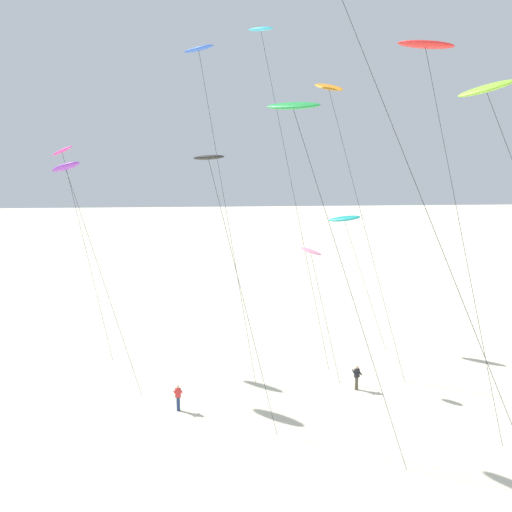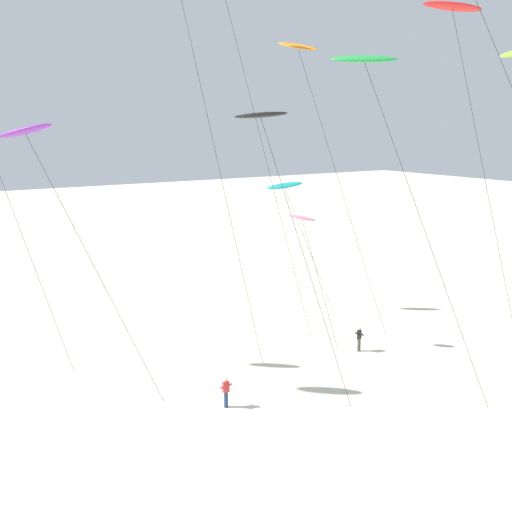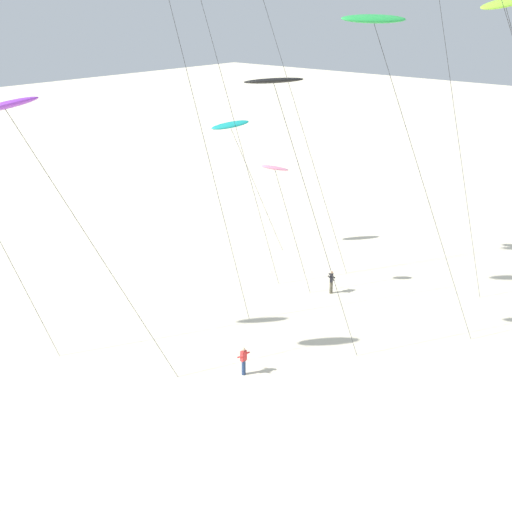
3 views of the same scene
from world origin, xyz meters
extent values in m
plane|color=beige|center=(0.00, 0.00, 0.00)|extent=(260.00, 260.00, 0.00)
cylinder|color=#262626|center=(7.09, 16.36, 12.10)|extent=(4.70, 4.36, 24.20)
cylinder|color=#262626|center=(14.67, 4.25, 10.65)|extent=(4.12, 3.82, 21.31)
ellipsoid|color=#8CD833|center=(14.48, 2.44, 18.84)|extent=(2.65, 2.69, 1.21)
ellipsoid|color=teal|center=(11.78, 20.98, 10.22)|extent=(2.70, 2.41, 0.99)
cylinder|color=#262626|center=(13.29, 19.58, 5.05)|extent=(3.06, 2.83, 10.10)
cylinder|color=#262626|center=(11.78, 13.87, 10.00)|extent=(4.94, 4.57, 20.01)
ellipsoid|color=pink|center=(7.79, 13.35, 8.94)|extent=(1.68, 1.65, 0.56)
cylinder|color=#262626|center=(8.74, 12.47, 4.43)|extent=(1.93, 1.79, 8.86)
ellipsoid|color=black|center=(0.92, 7.88, 15.42)|extent=(2.33, 2.83, 0.50)
cylinder|color=#262626|center=(2.76, 6.18, 7.66)|extent=(3.70, 3.43, 15.33)
ellipsoid|color=green|center=(5.39, 5.29, 18.15)|extent=(3.16, 2.86, 0.62)
cylinder|color=#262626|center=(8.06, 2.82, 9.01)|extent=(5.36, 4.97, 18.02)
ellipsoid|color=purple|center=(-8.85, 15.40, 14.63)|extent=(2.90, 2.87, 1.12)
cylinder|color=#262626|center=(-6.26, 13.01, 7.25)|extent=(5.21, 4.83, 14.51)
cylinder|color=#262626|center=(2.13, 13.82, 11.18)|extent=(3.62, 3.35, 22.36)
cylinder|color=#4C4738|center=(10.57, 10.46, 0.44)|extent=(0.22, 0.22, 0.88)
cube|color=black|center=(10.57, 10.46, 1.17)|extent=(0.39, 0.34, 0.58)
sphere|color=tan|center=(10.57, 10.46, 1.57)|extent=(0.20, 0.20, 0.20)
cylinder|color=black|center=(10.76, 10.57, 1.22)|extent=(0.31, 0.49, 0.39)
cylinder|color=black|center=(10.37, 10.36, 1.22)|extent=(0.31, 0.49, 0.39)
cylinder|color=navy|center=(-1.15, 8.08, 0.44)|extent=(0.22, 0.22, 0.88)
cube|color=red|center=(-1.15, 8.08, 1.17)|extent=(0.35, 0.21, 0.58)
sphere|color=beige|center=(-1.15, 8.08, 1.57)|extent=(0.20, 0.20, 0.20)
cylinder|color=red|center=(-1.37, 8.09, 1.22)|extent=(0.11, 0.51, 0.39)
cylinder|color=red|center=(-0.93, 8.08, 1.22)|extent=(0.11, 0.51, 0.39)
camera|label=1|loc=(1.10, -26.93, 16.20)|focal=42.31mm
camera|label=2|loc=(-16.39, -18.52, 14.98)|focal=42.97mm
camera|label=3|loc=(-23.64, -12.33, 19.18)|focal=45.47mm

